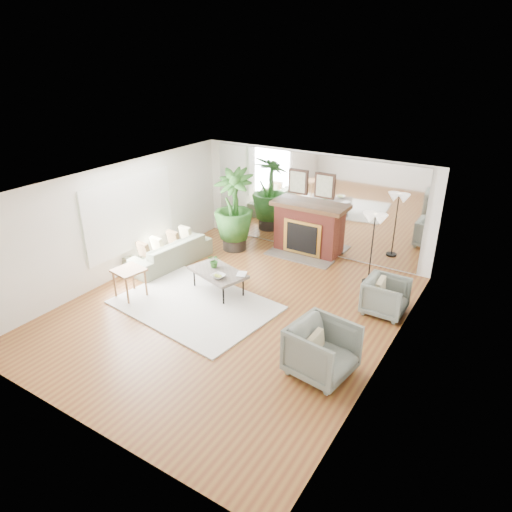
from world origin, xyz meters
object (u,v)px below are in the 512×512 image
Objects in this scene: armchair_back at (386,296)px; side_table at (129,274)px; potted_ficus at (234,208)px; coffee_table at (218,273)px; floor_lamp at (375,224)px; sofa at (170,252)px; fireplace at (306,229)px; armchair_front at (322,350)px.

armchair_back reaches higher than side_table.
potted_ficus is (-4.23, 1.05, 0.74)m from armchair_back.
coffee_table is 1.79m from side_table.
coffee_table is 2.40m from potted_ficus.
floor_lamp reaches higher than armchair_back.
armchair_back is at bearing -13.96° from potted_ficus.
floor_lamp reaches higher than coffee_table.
sofa is 1.32× the size of floor_lamp.
sofa is (-2.45, -2.24, -0.35)m from fireplace.
sofa is 2.65× the size of armchair_back.
sofa is 3.27× the size of side_table.
potted_ficus reaches higher than side_table.
side_table is at bearing -140.64° from floor_lamp.
floor_lamp is at bearing 116.41° from sofa.
potted_ficus is at bearing -157.60° from fireplace.
potted_ficus is (-1.01, 2.08, 0.65)m from coffee_table.
potted_ficus is (-3.95, 3.37, 0.67)m from armchair_front.
coffee_table is at bearing 74.68° from armchair_front.
armchair_back is 0.50× the size of floor_lamp.
fireplace is 2.85m from coffee_table.
potted_ficus is at bearing 159.60° from sofa.
fireplace is at bearing 138.87° from sofa.
armchair_back is at bearing 102.14° from sofa.
floor_lamp is (3.54, 0.02, 0.25)m from potted_ficus.
sofa is 1.01× the size of potted_ficus.
coffee_table is at bearing -64.07° from potted_ficus.
armchair_front reaches higher than side_table.
armchair_front is (-0.28, -2.31, 0.07)m from armchair_back.
fireplace is 4.40m from side_table.
fireplace is at bearing 56.35° from armchair_back.
floor_lamp is (2.53, 2.09, 0.91)m from coffee_table.
armchair_front is at bearing 75.49° from sofa.
sofa is at bearing 77.48° from armchair_front.
fireplace is 1.85m from potted_ficus.
potted_ficus is 1.30× the size of floor_lamp.
armchair_front reaches higher than armchair_back.
sofa is 5.05m from armchair_back.
fireplace is 2.60× the size of armchair_back.
floor_lamp is (-0.41, 3.39, 0.93)m from armchair_front.
coffee_table is at bearing -140.40° from floor_lamp.
fireplace is 2.17× the size of armchair_front.
armchair_back is 4.42m from potted_ficus.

